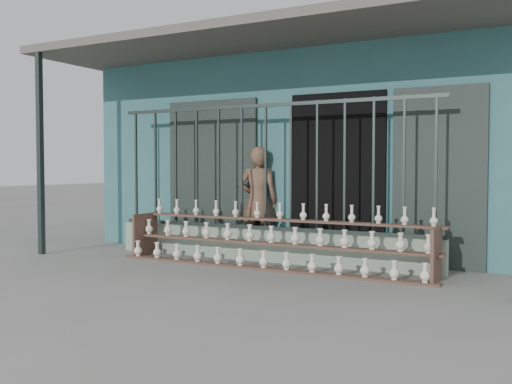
% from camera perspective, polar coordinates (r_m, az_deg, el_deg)
% --- Properties ---
extents(ground, '(60.00, 60.00, 0.00)m').
position_cam_1_polar(ground, '(7.11, -3.81, -8.40)').
color(ground, slate).
extents(workshop_building, '(7.40, 6.60, 3.21)m').
position_cam_1_polar(workshop_building, '(10.81, 8.06, 3.96)').
color(workshop_building, '#34696E').
rests_on(workshop_building, ground).
extents(parapet_wall, '(5.00, 0.20, 0.45)m').
position_cam_1_polar(parapet_wall, '(8.19, 0.98, -5.34)').
color(parapet_wall, '#93AB93').
rests_on(parapet_wall, ground).
extents(security_fence, '(5.00, 0.04, 1.80)m').
position_cam_1_polar(security_fence, '(8.12, 0.99, 2.54)').
color(security_fence, '#283330').
rests_on(security_fence, parapet_wall).
extents(shelf_rack, '(4.50, 0.68, 0.85)m').
position_cam_1_polar(shelf_rack, '(7.68, 1.52, -4.84)').
color(shelf_rack, brown).
rests_on(shelf_rack, ground).
extents(elderly_woman, '(0.70, 0.58, 1.66)m').
position_cam_1_polar(elderly_woman, '(8.60, 0.22, -0.92)').
color(elderly_woman, brown).
rests_on(elderly_woman, ground).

